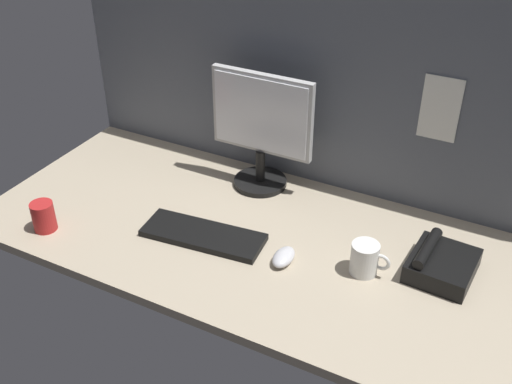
% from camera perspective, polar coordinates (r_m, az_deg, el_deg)
% --- Properties ---
extents(ground_plane, '(1.80, 0.80, 0.03)m').
position_cam_1_polar(ground_plane, '(1.85, 1.53, -4.54)').
color(ground_plane, tan).
extents(cubicle_wall_back, '(1.80, 0.06, 0.70)m').
position_cam_1_polar(cubicle_wall_back, '(1.96, 6.60, 9.97)').
color(cubicle_wall_back, '#565B66').
rests_on(cubicle_wall_back, ground_plane).
extents(monitor, '(0.35, 0.18, 0.40)m').
position_cam_1_polar(monitor, '(1.98, 0.50, 6.05)').
color(monitor, black).
rests_on(monitor, ground_plane).
extents(keyboard, '(0.38, 0.17, 0.02)m').
position_cam_1_polar(keyboard, '(1.83, -4.97, -4.04)').
color(keyboard, black).
rests_on(keyboard, ground_plane).
extents(mouse, '(0.06, 0.10, 0.03)m').
position_cam_1_polar(mouse, '(1.74, 2.60, -6.10)').
color(mouse, silver).
rests_on(mouse, ground_plane).
extents(mug_ceramic_white, '(0.11, 0.08, 0.09)m').
position_cam_1_polar(mug_ceramic_white, '(1.71, 10.19, -6.17)').
color(mug_ceramic_white, white).
rests_on(mug_ceramic_white, ground_plane).
extents(mug_red_plastic, '(0.07, 0.07, 0.09)m').
position_cam_1_polar(mug_red_plastic, '(1.95, -19.28, -2.17)').
color(mug_red_plastic, red).
rests_on(mug_red_plastic, ground_plane).
extents(desk_phone, '(0.18, 0.20, 0.09)m').
position_cam_1_polar(desk_phone, '(1.76, 16.93, -6.48)').
color(desk_phone, black).
rests_on(desk_phone, ground_plane).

